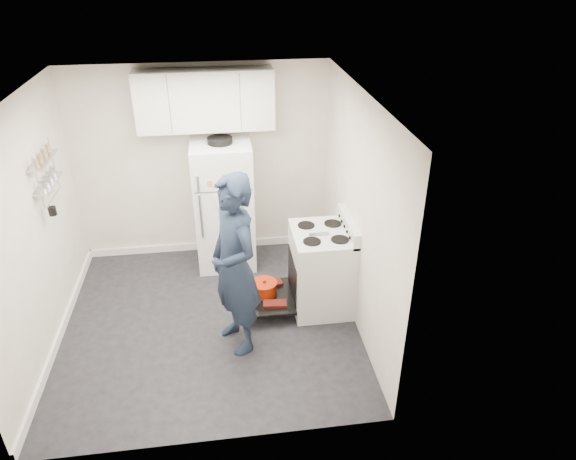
{
  "coord_description": "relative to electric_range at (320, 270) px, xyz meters",
  "views": [
    {
      "loc": [
        0.24,
        -4.59,
        3.67
      ],
      "look_at": [
        0.89,
        0.08,
        1.05
      ],
      "focal_mm": 32.0,
      "sensor_mm": 36.0,
      "label": 1
    }
  ],
  "objects": [
    {
      "name": "room",
      "position": [
        -1.29,
        -0.12,
        0.74
      ],
      "size": [
        3.21,
        3.21,
        2.51
      ],
      "color": "black",
      "rests_on": "ground"
    },
    {
      "name": "electric_range",
      "position": [
        0.0,
        0.0,
        0.0
      ],
      "size": [
        0.66,
        0.76,
        1.1
      ],
      "color": "silver",
      "rests_on": "ground"
    },
    {
      "name": "refrigerator",
      "position": [
        -1.03,
        1.1,
        0.35
      ],
      "size": [
        0.72,
        0.74,
        1.7
      ],
      "color": "white",
      "rests_on": "ground"
    },
    {
      "name": "upper_cabinets",
      "position": [
        -1.16,
        1.28,
        1.63
      ],
      "size": [
        1.6,
        0.33,
        0.7
      ],
      "primitive_type": "cube",
      "color": "silver",
      "rests_on": "room"
    },
    {
      "name": "open_oven_door",
      "position": [
        -0.61,
        0.03,
        -0.28
      ],
      "size": [
        0.55,
        0.7,
        0.23
      ],
      "color": "black",
      "rests_on": "ground"
    },
    {
      "name": "person",
      "position": [
        -0.96,
        -0.53,
        0.48
      ],
      "size": [
        0.7,
        0.82,
        1.9
      ],
      "primitive_type": "imported",
      "rotation": [
        0.0,
        0.0,
        -1.14
      ],
      "color": "#192338",
      "rests_on": "ground"
    },
    {
      "name": "wall_shelf_rack",
      "position": [
        -2.78,
        0.34,
        1.21
      ],
      "size": [
        0.14,
        0.6,
        0.61
      ],
      "color": "#B2B2B7",
      "rests_on": "room"
    }
  ]
}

